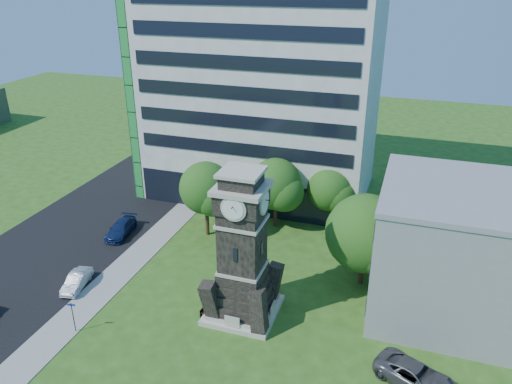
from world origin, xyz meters
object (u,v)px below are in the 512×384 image
(street_sign, at_px, (73,314))
(car_east_lot, at_px, (416,376))
(car_street_mid, at_px, (77,281))
(clock_tower, at_px, (242,255))
(car_street_north, at_px, (121,229))
(park_bench, at_px, (212,313))

(street_sign, bearing_deg, car_east_lot, -4.20)
(car_street_mid, distance_m, car_east_lot, 28.18)
(clock_tower, xyz_separation_m, car_street_mid, (-14.72, -1.33, -4.65))
(car_street_north, height_order, car_east_lot, car_east_lot)
(park_bench, bearing_deg, car_street_mid, -176.70)
(car_east_lot, height_order, street_sign, street_sign)
(car_street_north, height_order, street_sign, street_sign)
(car_east_lot, distance_m, park_bench, 15.53)
(park_bench, xyz_separation_m, street_sign, (-9.23, -4.70, 1.13))
(car_east_lot, height_order, park_bench, car_east_lot)
(car_street_north, bearing_deg, park_bench, -41.78)
(park_bench, distance_m, street_sign, 10.42)
(car_street_mid, height_order, park_bench, car_street_mid)
(clock_tower, relative_size, car_east_lot, 2.23)
(car_east_lot, bearing_deg, car_street_north, 93.26)
(car_street_north, distance_m, park_bench, 17.09)
(park_bench, bearing_deg, clock_tower, 41.57)
(clock_tower, xyz_separation_m, car_east_lot, (13.38, -3.59, -4.52))
(clock_tower, relative_size, street_sign, 4.67)
(street_sign, bearing_deg, car_street_mid, 114.89)
(car_street_mid, relative_size, car_east_lot, 0.70)
(car_street_north, relative_size, street_sign, 1.83)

